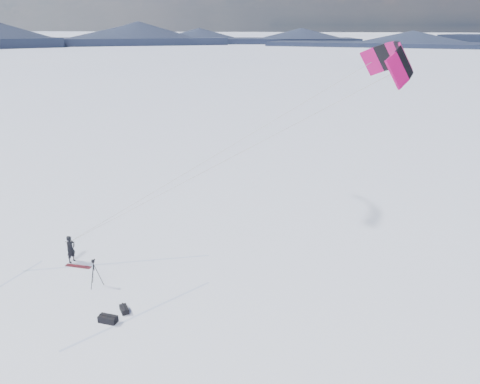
% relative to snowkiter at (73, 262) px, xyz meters
% --- Properties ---
extents(ground, '(1800.00, 1800.00, 0.00)m').
position_rel_snowkiter_xyz_m(ground, '(2.23, -3.13, 0.00)').
color(ground, white).
extents(horizon_hills, '(704.00, 704.42, 8.00)m').
position_rel_snowkiter_xyz_m(horizon_hills, '(2.23, -3.13, 3.06)').
color(horizon_hills, black).
rests_on(horizon_hills, ground).
extents(snow_tracks, '(13.93, 9.84, 0.01)m').
position_rel_snowkiter_xyz_m(snow_tracks, '(0.25, -3.05, 0.00)').
color(snow_tracks, '#ABBADB').
rests_on(snow_tracks, ground).
extents(snowkiter, '(0.52, 0.66, 1.58)m').
position_rel_snowkiter_xyz_m(snowkiter, '(0.00, 0.00, 0.00)').
color(snowkiter, black).
rests_on(snowkiter, ground).
extents(snowboard, '(1.49, 0.29, 0.04)m').
position_rel_snowkiter_xyz_m(snowboard, '(0.62, -0.44, 0.02)').
color(snowboard, maroon).
rests_on(snowboard, ground).
extents(tripod, '(0.72, 0.67, 1.49)m').
position_rel_snowkiter_xyz_m(tripod, '(2.58, -2.06, 0.96)').
color(tripod, black).
rests_on(tripod, ground).
extents(gear_bag_a, '(0.86, 0.46, 0.37)m').
position_rel_snowkiter_xyz_m(gear_bag_a, '(4.67, -4.80, 0.17)').
color(gear_bag_a, black).
rests_on(gear_bag_a, ground).
extents(gear_bag_b, '(0.66, 0.72, 0.30)m').
position_rel_snowkiter_xyz_m(gear_bag_b, '(5.02, -3.88, 0.13)').
color(gear_bag_b, black).
rests_on(gear_bag_b, ground).
extents(power_kite, '(17.52, 5.86, 10.65)m').
position_rel_snowkiter_xyz_m(power_kite, '(16.27, 2.52, 10.97)').
color(power_kite, '#BB0959').
rests_on(power_kite, ground).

